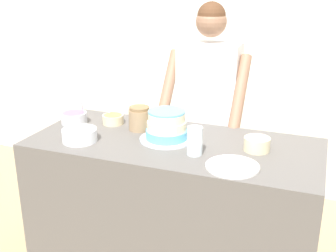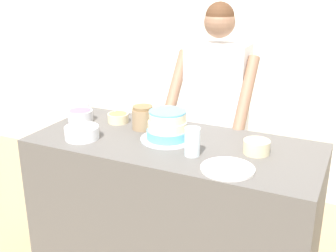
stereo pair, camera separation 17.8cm
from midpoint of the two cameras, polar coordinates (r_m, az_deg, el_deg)
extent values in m
cube|color=silver|center=(3.63, 12.26, 10.92)|extent=(10.00, 0.05, 2.60)
cube|color=#5B5651|center=(2.56, 2.76, -12.12)|extent=(1.62, 0.71, 0.95)
cylinder|color=#2D2D38|center=(3.15, 6.19, -7.27)|extent=(0.12, 0.12, 0.81)
cylinder|color=#2D2D38|center=(3.10, 9.40, -7.88)|extent=(0.12, 0.12, 0.81)
cube|color=white|center=(2.87, 8.42, 5.05)|extent=(0.41, 0.22, 0.60)
cylinder|color=#8E664C|center=(2.80, 2.70, 4.76)|extent=(0.07, 0.39, 0.51)
cylinder|color=#8E664C|center=(2.66, 12.27, 3.52)|extent=(0.07, 0.39, 0.51)
sphere|color=#8E664C|center=(2.80, 8.87, 13.73)|extent=(0.20, 0.20, 0.20)
sphere|color=#51331E|center=(2.79, 8.91, 14.45)|extent=(0.19, 0.19, 0.19)
cylinder|color=silver|center=(2.37, 2.06, -1.79)|extent=(0.30, 0.30, 0.01)
cylinder|color=#60B7E0|center=(2.36, 2.07, -1.11)|extent=(0.23, 0.23, 0.05)
cylinder|color=#F4EABC|center=(2.34, 2.08, 0.04)|extent=(0.22, 0.22, 0.05)
cylinder|color=#F4EABC|center=(2.33, 2.10, 1.20)|extent=(0.21, 0.21, 0.05)
cylinder|color=#60B7E0|center=(2.32, 2.11, 1.91)|extent=(0.21, 0.21, 0.01)
cylinder|color=beige|center=(2.66, -4.88, 1.07)|extent=(0.13, 0.13, 0.06)
cylinder|color=olive|center=(2.65, -4.89, 1.53)|extent=(0.11, 0.11, 0.01)
cylinder|color=silver|center=(2.68, -5.09, 2.64)|extent=(0.06, 0.05, 0.16)
cylinder|color=white|center=(2.41, -9.54, -0.92)|extent=(0.19, 0.19, 0.07)
cylinder|color=white|center=(2.40, -9.58, -0.25)|extent=(0.17, 0.17, 0.01)
cylinder|color=beige|center=(2.25, 14.14, -2.79)|extent=(0.14, 0.14, 0.07)
cylinder|color=pink|center=(2.24, 14.20, -2.08)|extent=(0.12, 0.12, 0.01)
cylinder|color=silver|center=(2.71, -9.97, 1.36)|extent=(0.16, 0.16, 0.07)
cylinder|color=#9E66B7|center=(2.70, -10.01, 1.94)|extent=(0.14, 0.14, 0.01)
cylinder|color=silver|center=(2.69, -8.84, 2.29)|extent=(0.04, 0.07, 0.14)
cylinder|color=silver|center=(2.15, 5.68, -2.17)|extent=(0.08, 0.08, 0.15)
cylinder|color=white|center=(2.04, 10.56, -5.74)|extent=(0.26, 0.26, 0.01)
cylinder|color=#9E7F5B|center=(2.52, -1.42, 0.93)|extent=(0.13, 0.13, 0.12)
cylinder|color=olive|center=(2.50, -1.43, 2.47)|extent=(0.12, 0.12, 0.02)
camera|label=1|loc=(0.09, -87.77, 0.79)|focal=45.00mm
camera|label=2|loc=(0.09, 92.23, -0.79)|focal=45.00mm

